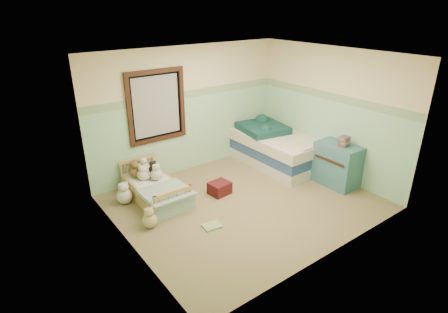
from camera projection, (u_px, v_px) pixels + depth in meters
floor at (245, 202)px, 6.37m from camera, size 4.20×3.60×0.02m
ceiling at (248, 55)px, 5.38m from camera, size 4.20×3.60×0.02m
wall_back at (188, 110)px, 7.20m from camera, size 4.20×0.04×2.50m
wall_front at (338, 174)px, 4.55m from camera, size 4.20×0.04×2.50m
wall_left at (123, 167)px, 4.72m from camera, size 0.04×3.60×2.50m
wall_right at (330, 113)px, 7.02m from camera, size 0.04×3.60×2.50m
wainscot_mint at (190, 134)px, 7.39m from camera, size 4.20×0.01×1.50m
border_strip at (188, 94)px, 7.06m from camera, size 4.20×0.01×0.15m
window_frame at (157, 106)px, 6.71m from camera, size 1.16×0.06×1.36m
window_blinds at (156, 106)px, 6.72m from camera, size 0.92×0.01×1.12m
toddler_bed_frame at (155, 194)px, 6.45m from camera, size 0.71×1.42×0.18m
toddler_mattress at (155, 186)px, 6.39m from camera, size 0.65×1.36×0.12m
patchwork_quilt at (166, 192)px, 6.03m from camera, size 0.77×0.71×0.03m
plush_bed_brown at (134, 170)px, 6.61m from camera, size 0.20×0.20×0.20m
plush_bed_white at (144, 168)px, 6.72m from camera, size 0.20×0.20×0.20m
plush_bed_tan at (142, 174)px, 6.48m from camera, size 0.18×0.18×0.18m
plush_bed_dark at (153, 171)px, 6.60m from camera, size 0.19×0.19×0.19m
plush_floor_cream at (124, 196)px, 6.27m from camera, size 0.27×0.27×0.27m
plush_floor_tan at (150, 221)px, 5.60m from camera, size 0.24×0.24×0.24m
twin_bed_frame at (273, 158)px, 7.85m from camera, size 1.04×2.07×0.22m
twin_boxspring at (273, 149)px, 7.77m from camera, size 1.04×2.07×0.22m
twin_mattress at (274, 139)px, 7.68m from camera, size 1.08×2.11×0.22m
teal_blanket at (263, 128)px, 7.80m from camera, size 1.03×1.07×0.14m
dresser at (337, 164)px, 6.84m from camera, size 0.51×0.81×0.81m
book_stack at (344, 141)px, 6.58m from camera, size 0.20×0.16×0.18m
red_pillow at (220, 188)px, 6.60m from camera, size 0.39×0.35×0.22m
floor_book at (212, 226)px, 5.66m from camera, size 0.30×0.25×0.03m
extra_plush_0 at (135, 172)px, 6.53m from camera, size 0.20×0.20×0.20m
extra_plush_1 at (146, 175)px, 6.47m from camera, size 0.16×0.16×0.16m
extra_plush_2 at (143, 175)px, 6.44m from camera, size 0.19×0.19×0.19m
extra_plush_3 at (139, 172)px, 6.61m from camera, size 0.15×0.15×0.15m
extra_plush_4 at (157, 174)px, 6.44m from camera, size 0.21×0.21×0.21m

